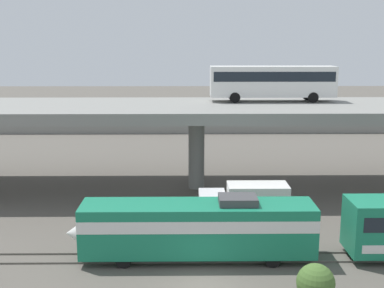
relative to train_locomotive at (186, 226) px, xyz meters
name	(u,v)px	position (x,y,z in m)	size (l,w,h in m)	color
ground_plane	(203,288)	(0.97, -4.00, -2.19)	(260.00, 260.00, 0.00)	#565149
rail_strip_near	(202,262)	(0.97, -0.70, -2.13)	(110.00, 0.12, 0.12)	#59544C
rail_strip_far	(201,253)	(0.97, 0.70, -2.13)	(110.00, 0.12, 0.12)	#59544C
train_locomotive	(186,226)	(0.00, 0.00, 0.00)	(15.79, 3.04, 4.18)	#197A56
highway_overpass	(197,113)	(0.97, 16.00, 5.03)	(96.00, 12.13, 7.97)	gray
transit_bus_on_overpass	(273,80)	(8.38, 18.41, 7.84)	(12.00, 2.68, 3.40)	silver
service_truck_west	(246,202)	(4.59, 6.52, -0.56)	(6.80, 2.46, 3.04)	silver
pier_parking_lot	(192,121)	(0.97, 51.00, -1.35)	(71.75, 13.71, 1.69)	gray
parked_car_0	(349,110)	(27.23, 52.81, 0.27)	(4.28, 1.86, 1.50)	#515459
parked_car_1	(205,110)	(3.08, 52.71, 0.27)	(4.52, 1.86, 1.50)	#B7B7BC
parked_car_2	(236,109)	(8.38, 54.08, 0.27)	(4.24, 1.83, 1.50)	black
parked_car_3	(34,114)	(-24.08, 48.79, 0.27)	(4.03, 2.00, 1.50)	black
parked_car_4	(77,109)	(-18.53, 54.40, 0.27)	(4.09, 1.93, 1.50)	#9E998C
harbor_water	(191,108)	(0.97, 74.00, -2.19)	(140.00, 36.00, 0.01)	#2D5170
shrub_right	(316,283)	(6.94, -5.41, -1.16)	(2.07, 2.07, 2.07)	#44672C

